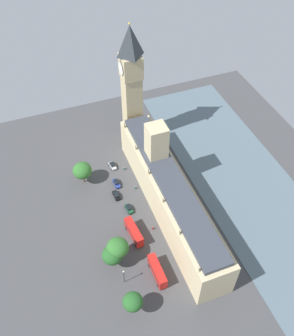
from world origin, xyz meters
name	(u,v)px	position (x,y,z in m)	size (l,w,h in m)	color
ground_plane	(163,211)	(0.00, 0.00, 0.00)	(141.82, 141.82, 0.00)	#424244
river_thames	(246,185)	(-33.92, 0.00, 0.12)	(36.82, 127.64, 0.25)	slate
parliament_building	(168,192)	(-1.99, -1.11, 8.44)	(12.09, 71.82, 28.58)	#CCBA8E
clock_tower	(131,86)	(-2.66, -40.47, 26.72)	(7.61, 7.61, 51.69)	tan
car_silver_under_trees	(112,166)	(10.78, -27.16, 0.89)	(2.34, 4.66, 1.74)	#B7B7BC
car_blue_far_end	(116,183)	(12.09, -17.75, 0.89)	(2.07, 4.82, 1.74)	navy
car_black_opposite_hall	(116,195)	(13.95, -12.08, 0.89)	(2.07, 4.66, 1.74)	black
car_dark_green_trailing	(129,208)	(11.57, -4.69, 0.89)	(2.24, 4.57, 1.74)	#19472D
double_decker_bus_near_tower	(134,232)	(13.52, 6.50, 2.63)	(3.54, 10.69, 4.75)	red
double_decker_bus_midblock	(157,271)	(11.52, 22.59, 2.63)	(2.73, 10.52, 4.75)	red
pedestrian_kerbside	(153,228)	(6.56, 6.13, 0.71)	(0.66, 0.62, 1.57)	maroon
pedestrian_leading	(124,168)	(6.95, -24.15, 0.77)	(0.69, 0.71, 1.71)	#336B60
pedestrian_by_river_gate	(135,188)	(6.11, -13.25, 0.72)	(0.57, 0.65, 1.60)	#336B60
plane_tree_corner	(112,255)	(23.26, 14.36, 6.10)	(6.56, 6.56, 8.91)	brown
plane_tree_slot_10	(82,171)	(23.29, -23.59, 6.34)	(7.13, 7.13, 9.39)	brown
plane_tree_slot_11	(118,248)	(21.14, 13.30, 7.56)	(7.06, 7.06, 10.59)	brown
plane_tree_slot_12	(133,302)	(22.33, 30.98, 6.79)	(5.86, 5.86, 9.31)	brown
street_lamp_slot_13	(124,275)	(21.84, 21.15, 4.76)	(0.56, 0.56, 6.90)	black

